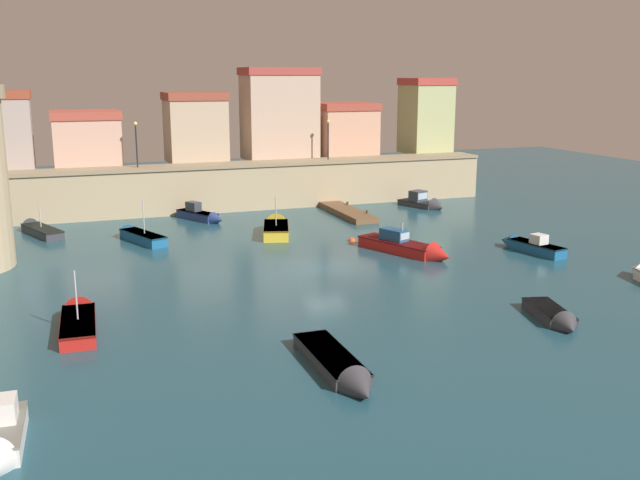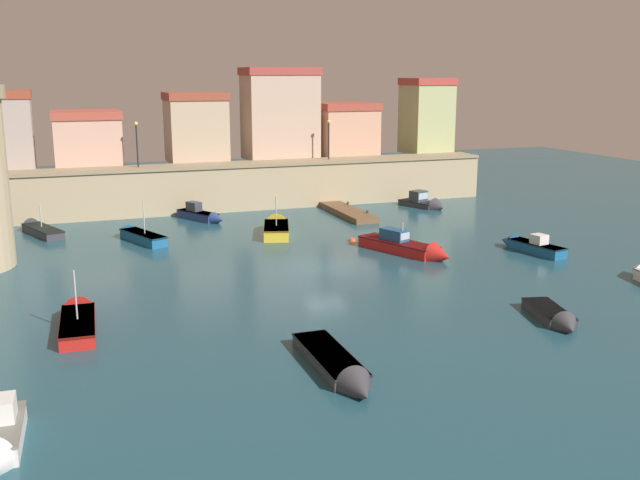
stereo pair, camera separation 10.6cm
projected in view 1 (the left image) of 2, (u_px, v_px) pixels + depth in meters
ground_plane at (327, 268)px, 45.33m from camera, size 122.34×122.34×0.00m
quay_wall at (241, 186)px, 65.04m from camera, size 46.63×3.54×4.11m
old_town_backdrop at (232, 124)px, 67.69m from camera, size 45.85×5.81×8.58m
pier_dock at (347, 212)px, 62.54m from camera, size 2.01×8.80×0.70m
quay_lamp_0 at (136, 138)px, 61.05m from camera, size 0.32×0.32×3.83m
quay_lamp_1 at (328, 133)px, 66.82m from camera, size 0.32×0.32×3.64m
moored_boat_0 at (137, 235)px, 52.69m from camera, size 3.42×6.17×3.35m
moored_boat_1 at (341, 369)px, 29.02m from camera, size 1.61×6.78×1.47m
moored_boat_2 at (556, 318)px, 35.27m from camera, size 2.43×4.79×1.31m
moored_boat_3 at (409, 247)px, 48.74m from camera, size 4.38×7.48×2.52m
moored_boat_4 at (529, 245)px, 49.47m from camera, size 2.24×5.49×1.56m
moored_boat_5 at (276, 227)px, 55.17m from camera, size 3.38×6.16×3.47m
moored_boat_6 at (79, 319)px, 34.84m from camera, size 1.80×6.36×3.41m
moored_boat_7 at (202, 215)px, 59.94m from camera, size 3.49×5.20×1.65m
moored_boat_8 at (425, 203)px, 65.85m from camera, size 3.16×5.05×1.97m
moored_boat_10 at (37, 229)px, 55.18m from camera, size 3.59×6.38×2.53m
mooring_buoy_0 at (352, 241)px, 52.63m from camera, size 0.53×0.53×0.53m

